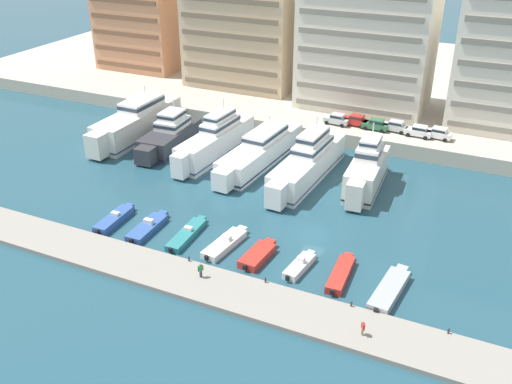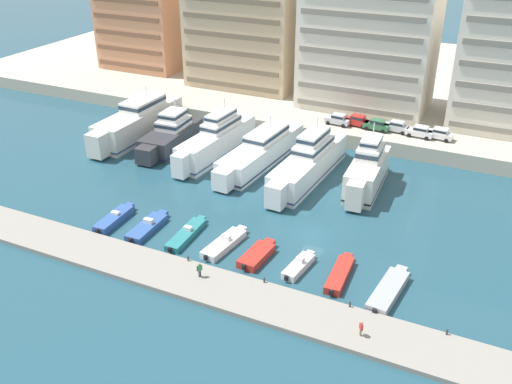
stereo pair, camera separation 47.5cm
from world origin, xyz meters
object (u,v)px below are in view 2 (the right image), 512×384
at_px(yacht_charcoal_left, 171,135).
at_px(motorboat_white_center_left, 225,243).
at_px(pedestrian_near_edge, 200,269).
at_px(motorboat_white_center_right, 299,266).
at_px(yacht_ivory_far_left, 138,122).
at_px(yacht_white_mid_left, 217,140).
at_px(motorboat_grey_right, 389,290).
at_px(pedestrian_mid_deck, 361,327).
at_px(car_white_center_right, 440,133).
at_px(car_silver_far_left, 338,119).
at_px(car_green_mid_left, 377,125).
at_px(motorboat_blue_left, 148,227).
at_px(motorboat_blue_far_left, 115,218).
at_px(motorboat_red_mid_right, 340,274).
at_px(yacht_ivory_center_right, 367,171).
at_px(motorboat_red_center, 257,255).
at_px(yacht_white_center, 308,162).
at_px(motorboat_teal_mid_left, 187,234).
at_px(yacht_white_center_left, 261,151).
at_px(car_white_center, 420,131).
at_px(car_silver_center_left, 397,126).
at_px(car_red_left, 357,120).

bearing_deg(yacht_charcoal_left, motorboat_white_center_left, -45.67).
bearing_deg(pedestrian_near_edge, motorboat_white_center_right, 36.40).
relative_size(yacht_ivory_far_left, yacht_white_mid_left, 1.09).
height_order(yacht_ivory_far_left, motorboat_grey_right, yacht_ivory_far_left).
distance_m(motorboat_grey_right, pedestrian_mid_deck, 7.83).
bearing_deg(pedestrian_mid_deck, motorboat_white_center_right, 139.09).
height_order(yacht_charcoal_left, motorboat_grey_right, yacht_charcoal_left).
bearing_deg(car_white_center_right, car_silver_far_left, -177.45).
height_order(car_green_mid_left, pedestrian_mid_deck, car_green_mid_left).
relative_size(motorboat_blue_left, motorboat_white_center_left, 0.97).
distance_m(motorboat_blue_left, pedestrian_near_edge, 12.53).
bearing_deg(motorboat_grey_right, motorboat_blue_far_left, -179.46).
bearing_deg(car_white_center_right, motorboat_red_mid_right, -95.48).
relative_size(yacht_ivory_center_right, car_green_mid_left, 3.58).
relative_size(yacht_ivory_far_left, motorboat_white_center_left, 2.84).
relative_size(motorboat_white_center_right, pedestrian_near_edge, 3.53).
relative_size(motorboat_red_center, car_silver_far_left, 1.49).
distance_m(yacht_white_center, motorboat_grey_right, 27.28).
bearing_deg(motorboat_red_center, motorboat_teal_mid_left, 176.69).
relative_size(yacht_white_center_left, motorboat_red_center, 3.62).
xyz_separation_m(yacht_white_mid_left, yacht_white_center_left, (7.30, 0.46, -0.57)).
bearing_deg(car_white_center, motorboat_blue_left, -123.05).
relative_size(motorboat_white_center_right, car_white_center, 1.41).
distance_m(yacht_white_center_left, motorboat_blue_left, 23.84).
xyz_separation_m(car_silver_center_left, car_white_center_right, (6.69, -0.19, 0.00)).
xyz_separation_m(motorboat_white_center_right, car_green_mid_left, (-1.63, 37.62, 2.88)).
bearing_deg(motorboat_white_center_right, car_white_center_right, 78.05).
height_order(yacht_ivory_far_left, car_silver_far_left, yacht_ivory_far_left).
xyz_separation_m(car_red_left, car_white_center_right, (13.05, -0.08, 0.00)).
distance_m(motorboat_blue_left, motorboat_red_mid_right, 23.91).
height_order(car_silver_center_left, pedestrian_near_edge, car_silver_center_left).
bearing_deg(motorboat_blue_left, motorboat_red_center, 0.48).
height_order(motorboat_blue_far_left, pedestrian_near_edge, pedestrian_near_edge).
xyz_separation_m(motorboat_white_center_right, car_white_center_right, (8.06, 38.05, 2.88)).
relative_size(motorboat_teal_mid_left, motorboat_red_center, 1.30).
bearing_deg(car_red_left, yacht_charcoal_left, -148.66).
relative_size(motorboat_blue_far_left, motorboat_teal_mid_left, 0.89).
bearing_deg(car_silver_center_left, motorboat_white_center_right, -92.05).
bearing_deg(yacht_charcoal_left, car_white_center, 22.93).
height_order(motorboat_blue_left, car_silver_center_left, car_silver_center_left).
bearing_deg(car_white_center, yacht_charcoal_left, -157.07).
distance_m(yacht_white_mid_left, car_silver_center_left, 28.53).
bearing_deg(motorboat_blue_far_left, motorboat_red_mid_right, 1.76).
xyz_separation_m(motorboat_grey_right, pedestrian_mid_deck, (-0.71, -7.73, 0.98)).
height_order(yacht_white_mid_left, car_white_center, yacht_white_mid_left).
relative_size(motorboat_teal_mid_left, pedestrian_near_edge, 4.89).
bearing_deg(yacht_charcoal_left, car_green_mid_left, 27.54).
xyz_separation_m(motorboat_white_center_right, car_silver_center_left, (1.37, 38.24, 2.88)).
distance_m(motorboat_grey_right, pedestrian_near_edge, 19.41).
distance_m(motorboat_white_center_left, car_silver_far_left, 36.93).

